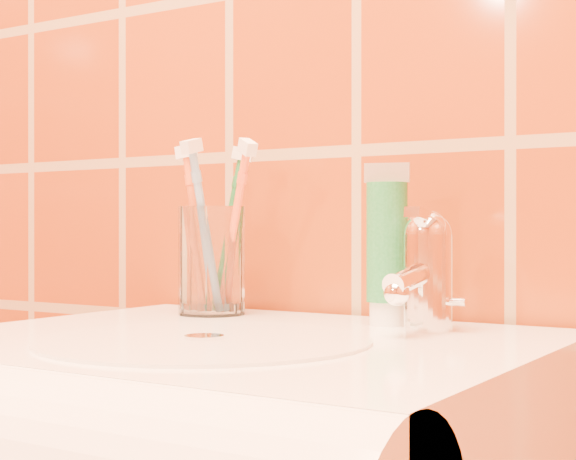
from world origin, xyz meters
The scene contains 7 objects.
glass_tumbler centered at (-0.14, 1.11, 0.91)m, with size 0.08×0.08×0.13m, color white.
toothpaste_tube centered at (0.08, 1.12, 0.93)m, with size 0.05×0.04×0.17m.
faucet centered at (0.14, 1.09, 0.91)m, with size 0.05×0.11×0.12m.
toothbrush_0 centered at (-0.16, 1.10, 0.95)m, with size 0.05×0.03×0.20m, color #DA5C26, non-canonical shape.
toothbrush_1 centered at (-0.11, 1.10, 0.95)m, with size 0.09×0.06×0.20m, color #E95929, non-canonical shape.
toothbrush_2 centered at (-0.13, 1.13, 0.95)m, with size 0.06×0.04×0.20m, color #1F7538, non-canonical shape.
toothbrush_3 centered at (-0.14, 1.09, 0.95)m, with size 0.03×0.07×0.21m, color #78A3D5, non-canonical shape.
Camera 1 is at (0.48, 0.29, 0.95)m, focal length 55.00 mm.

